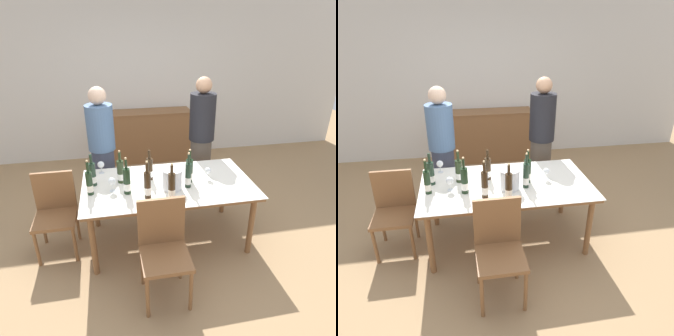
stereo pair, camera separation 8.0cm
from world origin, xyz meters
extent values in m
plane|color=#A37F56|center=(0.00, 0.00, 0.00)|extent=(12.00, 12.00, 0.00)
cube|color=silver|center=(0.00, 2.65, 1.40)|extent=(8.00, 0.10, 2.80)
cube|color=brown|center=(0.09, 2.36, 0.44)|extent=(1.50, 0.44, 0.88)
cube|color=brown|center=(0.09, 2.36, 0.89)|extent=(1.54, 0.46, 0.02)
cylinder|color=brown|center=(-0.81, -0.41, 0.34)|extent=(0.06, 0.06, 0.68)
cylinder|color=brown|center=(0.81, -0.41, 0.34)|extent=(0.06, 0.06, 0.68)
cylinder|color=brown|center=(-0.81, 0.41, 0.34)|extent=(0.06, 0.06, 0.68)
cylinder|color=brown|center=(0.81, 0.41, 0.34)|extent=(0.06, 0.06, 0.68)
cube|color=brown|center=(0.00, 0.00, 0.70)|extent=(1.78, 0.97, 0.04)
cube|color=white|center=(0.00, 0.00, 0.72)|extent=(1.81, 1.00, 0.01)
cylinder|color=silver|center=(0.02, -0.12, 0.83)|extent=(0.20, 0.20, 0.22)
cylinder|color=silver|center=(0.02, -0.12, 0.94)|extent=(0.21, 0.21, 0.01)
cylinder|color=black|center=(-0.44, -0.13, 0.86)|extent=(0.07, 0.07, 0.27)
cylinder|color=white|center=(-0.44, -0.13, 0.80)|extent=(0.07, 0.07, 0.08)
cylinder|color=black|center=(-0.44, -0.13, 1.05)|extent=(0.02, 0.02, 0.10)
cylinder|color=tan|center=(-0.44, -0.13, 1.11)|extent=(0.02, 0.02, 0.02)
cylinder|color=#332314|center=(-0.25, -0.25, 0.86)|extent=(0.07, 0.07, 0.27)
cylinder|color=white|center=(-0.25, -0.25, 0.80)|extent=(0.07, 0.07, 0.08)
cylinder|color=#332314|center=(-0.25, -0.25, 1.05)|extent=(0.03, 0.03, 0.10)
cylinder|color=tan|center=(-0.25, -0.25, 1.11)|extent=(0.02, 0.02, 0.02)
cylinder|color=#1E3323|center=(-0.78, 0.11, 0.85)|extent=(0.07, 0.07, 0.25)
cylinder|color=white|center=(-0.78, 0.11, 0.79)|extent=(0.07, 0.07, 0.07)
cylinder|color=#1E3323|center=(-0.78, 0.11, 1.02)|extent=(0.03, 0.03, 0.10)
cylinder|color=#332314|center=(-0.18, 0.13, 0.85)|extent=(0.07, 0.07, 0.25)
cylinder|color=white|center=(-0.18, 0.13, 0.79)|extent=(0.07, 0.07, 0.07)
cylinder|color=#332314|center=(-0.18, 0.13, 1.02)|extent=(0.03, 0.03, 0.10)
cylinder|color=#1E3323|center=(0.19, -0.12, 0.86)|extent=(0.06, 0.06, 0.27)
cylinder|color=white|center=(0.19, -0.12, 0.80)|extent=(0.07, 0.07, 0.07)
cylinder|color=#1E3323|center=(0.19, -0.12, 1.04)|extent=(0.03, 0.03, 0.10)
cylinder|color=tan|center=(0.19, -0.12, 1.10)|extent=(0.02, 0.02, 0.02)
cylinder|color=#28381E|center=(-0.49, 0.12, 0.85)|extent=(0.07, 0.07, 0.25)
cylinder|color=white|center=(-0.49, 0.12, 0.79)|extent=(0.08, 0.08, 0.07)
cylinder|color=#28381E|center=(-0.49, 0.12, 1.02)|extent=(0.03, 0.03, 0.10)
cylinder|color=tan|center=(-0.49, 0.12, 1.08)|extent=(0.02, 0.02, 0.02)
cylinder|color=#332314|center=(-0.03, -0.34, 0.86)|extent=(0.07, 0.07, 0.28)
cylinder|color=silver|center=(-0.03, -0.34, 0.80)|extent=(0.07, 0.07, 0.08)
cylinder|color=#332314|center=(-0.03, -0.34, 1.05)|extent=(0.03, 0.03, 0.09)
cylinder|color=tan|center=(-0.03, -0.34, 1.10)|extent=(0.02, 0.02, 0.02)
cylinder|color=black|center=(0.23, -0.01, 0.85)|extent=(0.08, 0.08, 0.26)
cylinder|color=silver|center=(0.23, -0.01, 0.80)|extent=(0.08, 0.08, 0.07)
cylinder|color=black|center=(0.23, -0.01, 1.03)|extent=(0.03, 0.03, 0.10)
cylinder|color=tan|center=(0.23, -0.01, 1.09)|extent=(0.02, 0.02, 0.02)
cylinder|color=black|center=(-0.80, -0.08, 0.85)|extent=(0.06, 0.06, 0.24)
cylinder|color=silver|center=(-0.80, -0.08, 0.79)|extent=(0.07, 0.07, 0.07)
cylinder|color=black|center=(-0.80, -0.08, 1.02)|extent=(0.03, 0.03, 0.11)
cylinder|color=tan|center=(-0.80, -0.08, 1.09)|extent=(0.02, 0.02, 0.02)
cylinder|color=white|center=(-0.58, -0.06, 0.73)|extent=(0.06, 0.06, 0.00)
cylinder|color=white|center=(-0.58, -0.06, 0.77)|extent=(0.01, 0.01, 0.08)
sphere|color=white|center=(-0.58, -0.06, 0.84)|extent=(0.08, 0.08, 0.08)
cylinder|color=white|center=(-0.70, 0.39, 0.73)|extent=(0.06, 0.06, 0.00)
cylinder|color=white|center=(-0.70, 0.39, 0.77)|extent=(0.01, 0.01, 0.07)
sphere|color=white|center=(-0.70, 0.39, 0.83)|extent=(0.08, 0.08, 0.08)
cylinder|color=white|center=(0.45, 0.02, 0.73)|extent=(0.07, 0.07, 0.00)
cylinder|color=white|center=(0.45, 0.02, 0.76)|extent=(0.01, 0.01, 0.07)
sphere|color=white|center=(0.45, 0.02, 0.82)|extent=(0.07, 0.07, 0.07)
cylinder|color=white|center=(-0.44, 0.02, 0.73)|extent=(0.06, 0.06, 0.00)
cylinder|color=white|center=(-0.44, 0.02, 0.76)|extent=(0.01, 0.01, 0.07)
sphere|color=white|center=(-0.44, 0.02, 0.82)|extent=(0.07, 0.07, 0.07)
cylinder|color=white|center=(-0.21, 0.02, 0.73)|extent=(0.06, 0.06, 0.00)
cylinder|color=white|center=(-0.21, 0.02, 0.76)|extent=(0.01, 0.01, 0.07)
sphere|color=white|center=(-0.21, 0.02, 0.82)|extent=(0.07, 0.07, 0.07)
cylinder|color=brown|center=(-0.37, -1.00, 0.22)|extent=(0.03, 0.03, 0.43)
cylinder|color=brown|center=(0.00, -1.00, 0.22)|extent=(0.03, 0.03, 0.43)
cylinder|color=brown|center=(-0.37, -0.63, 0.22)|extent=(0.03, 0.03, 0.43)
cylinder|color=brown|center=(0.00, -0.63, 0.22)|extent=(0.03, 0.03, 0.43)
cube|color=brown|center=(-0.18, -0.82, 0.45)|extent=(0.42, 0.42, 0.04)
cube|color=brown|center=(-0.18, -0.62, 0.70)|extent=(0.42, 0.04, 0.45)
cylinder|color=brown|center=(-1.38, -0.18, 0.21)|extent=(0.03, 0.03, 0.41)
cylinder|color=brown|center=(-1.01, -0.18, 0.21)|extent=(0.03, 0.03, 0.41)
cylinder|color=brown|center=(-1.38, 0.18, 0.21)|extent=(0.03, 0.03, 0.41)
cylinder|color=brown|center=(-1.01, 0.18, 0.21)|extent=(0.03, 0.03, 0.41)
cube|color=brown|center=(-1.20, 0.00, 0.43)|extent=(0.42, 0.42, 0.04)
cube|color=brown|center=(-1.20, 0.19, 0.66)|extent=(0.42, 0.04, 0.43)
cylinder|color=#383F56|center=(-0.68, 0.80, 0.43)|extent=(0.28, 0.28, 0.86)
cylinder|color=#4C6B93|center=(-0.68, 0.80, 1.14)|extent=(0.33, 0.33, 0.55)
sphere|color=beige|center=(-0.68, 0.80, 1.52)|extent=(0.21, 0.21, 0.21)
cylinder|color=#51473D|center=(0.61, 0.82, 0.45)|extent=(0.28, 0.28, 0.89)
cylinder|color=black|center=(0.61, 0.82, 1.19)|extent=(0.33, 0.33, 0.60)
sphere|color=tan|center=(0.61, 0.82, 1.59)|extent=(0.20, 0.20, 0.20)
camera|label=1|loc=(-0.55, -2.77, 2.24)|focal=32.00mm
camera|label=2|loc=(-0.47, -2.78, 2.24)|focal=32.00mm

